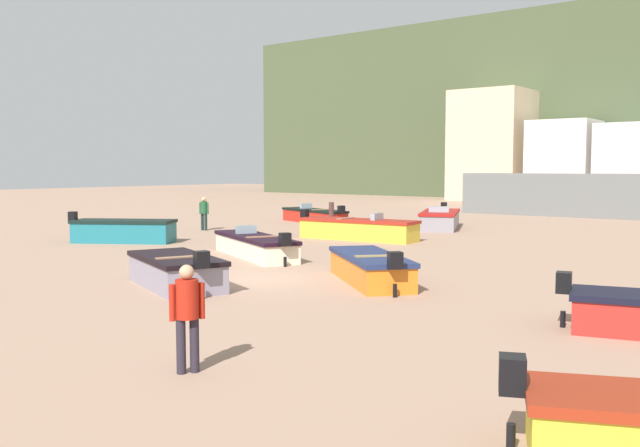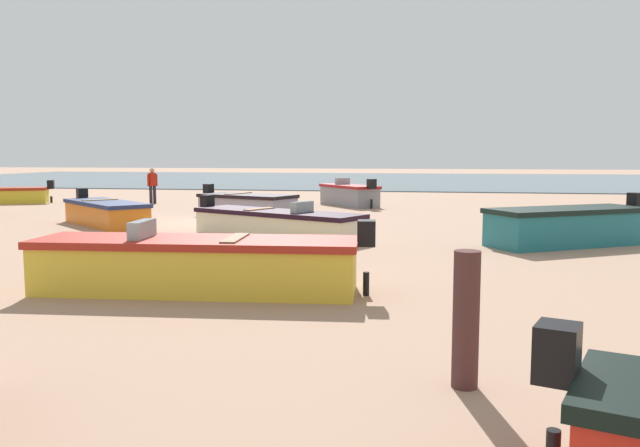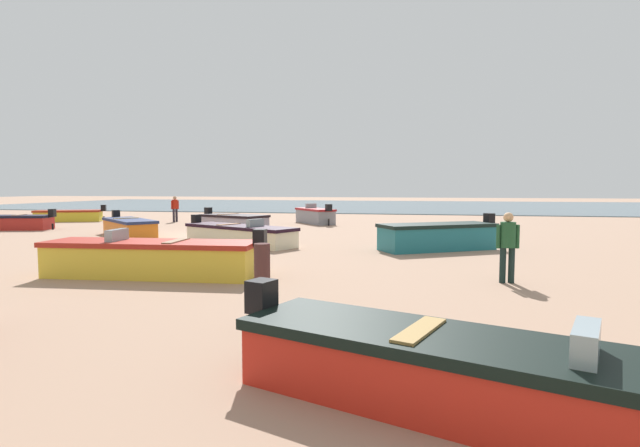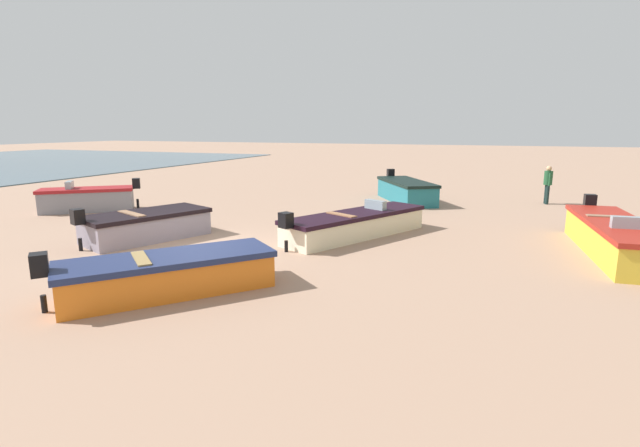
# 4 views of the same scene
# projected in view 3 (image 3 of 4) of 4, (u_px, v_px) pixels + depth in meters

# --- Properties ---
(ground_plane) EXTENTS (160.00, 160.00, 0.00)m
(ground_plane) POSITION_uv_depth(u_px,v_px,m) (204.00, 234.00, 22.75)
(ground_plane) COLOR #A17E66
(tidal_water) EXTENTS (80.00, 36.00, 0.06)m
(tidal_water) POSITION_uv_depth(u_px,v_px,m) (338.00, 205.00, 57.85)
(tidal_water) COLOR slate
(tidal_water) RESTS_ON ground
(boat_yellow_0) EXTENTS (5.52, 1.81, 1.19)m
(boat_yellow_0) POSITION_uv_depth(u_px,v_px,m) (152.00, 258.00, 12.00)
(boat_yellow_0) COLOR gold
(boat_yellow_0) RESTS_ON ground
(boat_grey_1) EXTENTS (3.83, 2.79, 1.12)m
(boat_grey_1) POSITION_uv_depth(u_px,v_px,m) (234.00, 222.00, 24.69)
(boat_grey_1) COLOR gray
(boat_grey_1) RESTS_ON ground
(boat_teal_2) EXTENTS (4.22, 3.33, 1.24)m
(boat_teal_2) POSITION_uv_depth(u_px,v_px,m) (437.00, 236.00, 17.06)
(boat_teal_2) COLOR #1D6B79
(boat_teal_2) RESTS_ON ground
(boat_orange_3) EXTENTS (3.95, 3.67, 1.08)m
(boat_orange_3) POSITION_uv_depth(u_px,v_px,m) (129.00, 227.00, 21.94)
(boat_orange_3) COLOR orange
(boat_orange_3) RESTS_ON ground
(boat_cream_4) EXTENTS (5.12, 3.41, 1.05)m
(boat_cream_4) POSITION_uv_depth(u_px,v_px,m) (239.00, 234.00, 18.71)
(boat_cream_4) COLOR beige
(boat_cream_4) RESTS_ON ground
(boat_yellow_6) EXTENTS (4.12, 2.69, 1.04)m
(boat_yellow_6) POSITION_uv_depth(u_px,v_px,m) (69.00, 216.00, 31.02)
(boat_yellow_6) COLOR gold
(boat_yellow_6) RESTS_ON ground
(boat_grey_7) EXTENTS (3.01, 3.39, 1.22)m
(boat_grey_7) POSITION_uv_depth(u_px,v_px,m) (315.00, 216.00, 29.31)
(boat_grey_7) COLOR gray
(boat_grey_7) RESTS_ON ground
(boat_red_8) EXTENTS (4.36, 2.29, 1.06)m
(boat_red_8) POSITION_uv_depth(u_px,v_px,m) (10.00, 222.00, 25.05)
(boat_red_8) COLOR #B1251F
(boat_red_8) RESTS_ON ground
(boat_red_9) EXTENTS (5.25, 2.84, 1.06)m
(boat_red_9) POSITION_uv_depth(u_px,v_px,m) (479.00, 378.00, 4.66)
(boat_red_9) COLOR red
(boat_red_9) RESTS_ON ground
(mooring_post_near_water) EXTENTS (0.25, 0.25, 1.32)m
(mooring_post_near_water) POSITION_uv_depth(u_px,v_px,m) (262.00, 285.00, 7.66)
(mooring_post_near_water) COLOR #482B29
(mooring_post_near_water) RESTS_ON ground
(beach_walker_foreground) EXTENTS (0.46, 0.51, 1.62)m
(beach_walker_foreground) POSITION_uv_depth(u_px,v_px,m) (175.00, 207.00, 30.57)
(beach_walker_foreground) COLOR #27212C
(beach_walker_foreground) RESTS_ON ground
(beach_walker_distant) EXTENTS (0.54, 0.40, 1.62)m
(beach_walker_distant) POSITION_uv_depth(u_px,v_px,m) (508.00, 242.00, 11.15)
(beach_walker_distant) COLOR black
(beach_walker_distant) RESTS_ON ground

